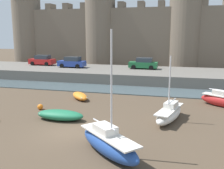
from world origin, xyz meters
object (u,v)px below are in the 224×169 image
object	(u,v)px
mooring_buoy_off_centre	(40,107)
sailboat_foreground_right	(169,113)
car_quay_centre_east	(42,60)
car_quay_west	(143,64)
sailboat_foreground_left	(109,143)
rowboat_near_channel_right	(80,96)
rowboat_midflat_right	(60,115)
car_quay_centre_west	(72,62)
sailboat_midflat_centre	(222,100)

from	to	relation	value
mooring_buoy_off_centre	sailboat_foreground_right	bearing A→B (deg)	-0.92
car_quay_centre_east	car_quay_west	distance (m)	16.60
sailboat_foreground_left	mooring_buoy_off_centre	xyz separation A→B (m)	(-8.07, 6.86, -0.44)
sailboat_foreground_left	car_quay_centre_east	bearing A→B (deg)	125.45
rowboat_near_channel_right	mooring_buoy_off_centre	world-z (taller)	rowboat_near_channel_right
rowboat_near_channel_right	car_quay_centre_east	bearing A→B (deg)	130.22
rowboat_midflat_right	rowboat_near_channel_right	world-z (taller)	rowboat_midflat_right
car_quay_west	mooring_buoy_off_centre	bearing A→B (deg)	-109.97
sailboat_foreground_right	car_quay_centre_west	bearing A→B (deg)	131.50
mooring_buoy_off_centre	sailboat_midflat_centre	bearing A→B (deg)	17.81
rowboat_midflat_right	sailboat_foreground_left	world-z (taller)	sailboat_foreground_left
sailboat_foreground_left	car_quay_west	distance (m)	25.08
car_quay_centre_east	mooring_buoy_off_centre	bearing A→B (deg)	-61.64
car_quay_centre_east	rowboat_midflat_right	bearing A→B (deg)	-57.97
sailboat_midflat_centre	sailboat_foreground_left	bearing A→B (deg)	-122.21
car_quay_centre_east	car_quay_west	bearing A→B (deg)	-1.40
sailboat_foreground_right	car_quay_centre_east	xyz separation A→B (m)	(-21.07, 18.71, 1.63)
sailboat_foreground_right	car_quay_west	size ratio (longest dim) A/B	1.21
sailboat_foreground_right	mooring_buoy_off_centre	distance (m)	11.08
mooring_buoy_off_centre	sailboat_foreground_left	bearing A→B (deg)	-40.35
sailboat_midflat_centre	car_quay_centre_west	xyz separation A→B (m)	(-19.69, 12.03, 1.59)
rowboat_near_channel_right	car_quay_centre_west	xyz separation A→B (m)	(-6.21, 12.76, 1.85)
sailboat_foreground_right	sailboat_midflat_centre	world-z (taller)	sailboat_midflat_centre
sailboat_foreground_right	car_quay_centre_west	distance (m)	23.03
car_quay_centre_west	car_quay_centre_east	bearing A→B (deg)	165.59
sailboat_midflat_centre	rowboat_near_channel_right	world-z (taller)	sailboat_midflat_centre
sailboat_foreground_left	car_quay_west	xyz separation A→B (m)	(-1.49, 24.98, 1.52)
rowboat_midflat_right	mooring_buoy_off_centre	size ratio (longest dim) A/B	7.56
rowboat_near_channel_right	car_quay_centre_west	size ratio (longest dim) A/B	0.72
rowboat_near_channel_right	car_quay_centre_east	xyz separation A→B (m)	(-12.07, 14.27, 1.85)
mooring_buoy_off_centre	rowboat_near_channel_right	bearing A→B (deg)	64.21
mooring_buoy_off_centre	car_quay_centre_west	world-z (taller)	car_quay_centre_west
rowboat_near_channel_right	sailboat_foreground_right	bearing A→B (deg)	-26.24
sailboat_foreground_right	mooring_buoy_off_centre	xyz separation A→B (m)	(-11.07, 0.18, -0.33)
sailboat_foreground_left	car_quay_centre_east	distance (m)	31.21
sailboat_foreground_right	car_quay_centre_east	size ratio (longest dim) A/B	1.21
rowboat_near_channel_right	car_quay_west	xyz separation A→B (m)	(4.53, 13.86, 1.85)
sailboat_foreground_right	car_quay_west	xyz separation A→B (m)	(-4.48, 18.30, 1.63)
rowboat_midflat_right	sailboat_foreground_right	distance (m)	8.39
car_quay_centre_east	car_quay_centre_west	world-z (taller)	same
sailboat_foreground_left	mooring_buoy_off_centre	bearing A→B (deg)	139.65
rowboat_midflat_right	sailboat_midflat_centre	xyz separation A→B (m)	(12.63, 7.11, 0.21)
rowboat_midflat_right	rowboat_near_channel_right	size ratio (longest dim) A/B	1.26
rowboat_midflat_right	sailboat_foreground_right	bearing A→B (deg)	13.35
sailboat_foreground_left	car_quay_centre_west	bearing A→B (deg)	117.10
rowboat_near_channel_right	mooring_buoy_off_centre	bearing A→B (deg)	-115.79
car_quay_centre_west	car_quay_west	bearing A→B (deg)	5.85
sailboat_midflat_centre	rowboat_near_channel_right	bearing A→B (deg)	-176.91
sailboat_midflat_centre	mooring_buoy_off_centre	distance (m)	16.32
sailboat_foreground_left	car_quay_centre_west	world-z (taller)	sailboat_foreground_left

